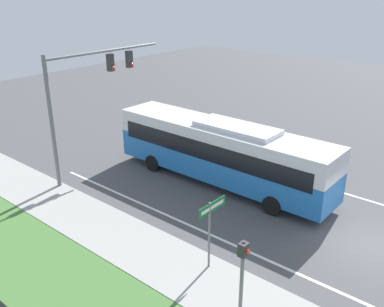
% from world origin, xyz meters
% --- Properties ---
extents(ground_plane, '(80.00, 80.00, 0.00)m').
position_xyz_m(ground_plane, '(0.00, 0.00, 0.00)').
color(ground_plane, '#4C4C4F').
extents(lane_divider_near, '(0.14, 30.00, 0.01)m').
position_xyz_m(lane_divider_near, '(-3.60, 0.00, 0.00)').
color(lane_divider_near, silver).
rests_on(lane_divider_near, ground_plane).
extents(bus, '(2.61, 12.06, 3.33)m').
position_xyz_m(bus, '(0.64, 7.93, 1.85)').
color(bus, '#236BB7').
rests_on(bus, ground_plane).
extents(signal_gantry, '(7.28, 0.41, 6.67)m').
position_xyz_m(signal_gantry, '(-2.84, 13.85, 4.81)').
color(signal_gantry, slate).
rests_on(signal_gantry, ground_plane).
extents(pedestrian_signal, '(0.28, 0.34, 2.65)m').
position_xyz_m(pedestrian_signal, '(-6.62, 1.79, 1.83)').
color(pedestrian_signal, slate).
rests_on(pedestrian_signal, ground_plane).
extents(street_sign, '(1.46, 0.08, 2.74)m').
position_xyz_m(street_sign, '(-5.37, 3.97, 1.94)').
color(street_sign, slate).
rests_on(street_sign, ground_plane).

